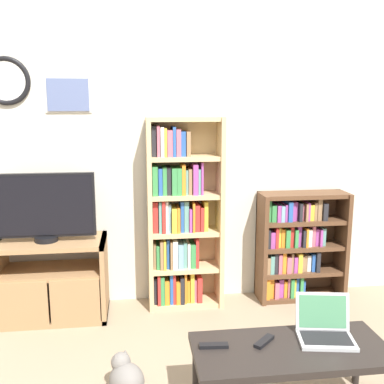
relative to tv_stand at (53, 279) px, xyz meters
name	(u,v)px	position (x,y,z in m)	size (l,w,h in m)	color
wall_back	(160,152)	(0.90, 0.30, 0.98)	(6.34, 0.09, 2.60)	beige
tv_stand	(53,279)	(0.00, 0.00, 0.00)	(0.85, 0.45, 0.65)	#9E754C
television	(44,207)	(-0.03, 0.00, 0.60)	(0.78, 0.18, 0.54)	black
bookshelf_tall	(180,217)	(1.05, 0.13, 0.45)	(0.63, 0.28, 1.61)	tan
bookshelf_short	(296,245)	(2.07, 0.13, 0.16)	(0.77, 0.28, 0.96)	brown
coffee_table	(291,354)	(1.51, -1.35, 0.03)	(1.09, 0.48, 0.39)	black
laptop	(325,328)	(1.73, -1.27, 0.13)	(0.35, 0.31, 0.24)	#B7BABC
remote_near_laptop	(214,346)	(1.08, -1.30, 0.08)	(0.16, 0.06, 0.02)	black
remote_far_from_laptop	(264,341)	(1.37, -1.29, 0.08)	(0.15, 0.14, 0.02)	black
cat	(126,378)	(0.59, -1.09, -0.21)	(0.40, 0.37, 0.26)	slate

